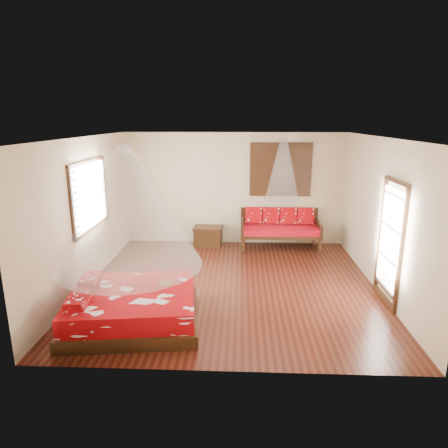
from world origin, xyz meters
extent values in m
cube|color=#330F0B|center=(0.00, 0.00, -0.01)|extent=(5.50, 5.50, 0.02)
cube|color=silver|center=(0.00, 0.00, 2.81)|extent=(5.50, 5.50, 0.02)
cube|color=beige|center=(-2.76, 0.00, 1.40)|extent=(0.02, 5.50, 2.80)
cube|color=beige|center=(2.76, 0.00, 1.40)|extent=(0.02, 5.50, 2.80)
cube|color=beige|center=(0.00, 2.76, 1.40)|extent=(5.50, 0.02, 2.80)
cube|color=beige|center=(0.00, -2.76, 1.40)|extent=(5.50, 0.02, 2.80)
cube|color=black|center=(-1.50, -1.51, 0.10)|extent=(2.21, 2.04, 0.20)
cube|color=#97040A|center=(-1.50, -1.51, 0.35)|extent=(2.09, 1.93, 0.30)
cube|color=#97040A|center=(-2.17, -1.98, 0.57)|extent=(0.35, 0.55, 0.13)
cube|color=#97040A|center=(-2.27, -1.23, 0.57)|extent=(0.35, 0.55, 0.13)
cube|color=black|center=(0.24, 1.93, 0.21)|extent=(0.08, 0.08, 0.42)
cube|color=black|center=(2.06, 1.93, 0.21)|extent=(0.08, 0.08, 0.42)
cube|color=black|center=(0.24, 2.67, 0.21)|extent=(0.08, 0.08, 0.42)
cube|color=black|center=(2.06, 2.67, 0.21)|extent=(0.08, 0.08, 0.42)
cube|color=black|center=(1.15, 2.30, 0.38)|extent=(1.94, 0.86, 0.08)
cube|color=#9A050F|center=(1.15, 2.30, 0.49)|extent=(1.88, 0.80, 0.14)
cube|color=black|center=(1.15, 2.69, 0.67)|extent=(1.94, 0.06, 0.55)
cube|color=black|center=(0.22, 2.30, 0.54)|extent=(0.06, 0.86, 0.30)
cube|color=black|center=(2.08, 2.30, 0.54)|extent=(0.06, 0.86, 0.30)
cube|color=#97040A|center=(0.50, 2.57, 0.76)|extent=(0.41, 0.20, 0.42)
cube|color=#97040A|center=(0.93, 2.57, 0.76)|extent=(0.41, 0.20, 0.42)
cube|color=#97040A|center=(1.36, 2.57, 0.76)|extent=(0.41, 0.20, 0.42)
cube|color=#97040A|center=(1.79, 2.57, 0.76)|extent=(0.41, 0.20, 0.42)
cube|color=black|center=(-0.65, 2.45, 0.22)|extent=(0.70, 0.52, 0.44)
cube|color=black|center=(-0.65, 2.45, 0.46)|extent=(0.74, 0.56, 0.05)
cube|color=black|center=(1.15, 2.72, 1.90)|extent=(1.52, 0.06, 1.32)
cube|color=black|center=(1.15, 2.71, 1.90)|extent=(1.35, 0.04, 1.10)
cube|color=black|center=(-2.72, 0.20, 1.70)|extent=(0.08, 1.74, 1.34)
cube|color=white|center=(-2.68, 0.20, 1.70)|extent=(0.04, 1.54, 1.10)
cube|color=black|center=(2.72, -0.60, 1.05)|extent=(0.08, 1.02, 2.16)
cube|color=white|center=(2.70, -0.60, 1.15)|extent=(0.03, 0.82, 1.70)
cylinder|color=brown|center=(-1.04, -1.16, 0.52)|extent=(0.25, 0.25, 0.03)
cone|color=silver|center=(-1.50, -1.51, 1.85)|extent=(2.19, 2.19, 1.80)
cone|color=silver|center=(1.15, 2.25, 2.00)|extent=(0.81, 0.81, 1.50)
camera|label=1|loc=(0.17, -7.19, 3.13)|focal=32.00mm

